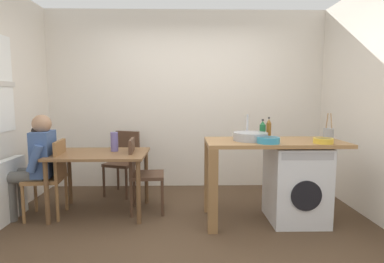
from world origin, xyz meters
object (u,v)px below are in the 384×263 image
object	(u,v)px
seated_person	(36,161)
vase	(114,142)
mixing_bowl	(268,140)
chair_opposite	(141,171)
utensil_crock	(328,134)
dining_table	(100,161)
chair_spare_by_wall	(124,159)
bottle_squat_brown	(269,128)
colander	(323,140)
washing_machine	(296,183)
bottle_tall_green	(263,130)
chair_person_seat	(51,174)

from	to	relation	value
seated_person	vase	distance (m)	0.90
mixing_bowl	vase	xyz separation A→B (m)	(-1.73, 0.57, -0.10)
chair_opposite	utensil_crock	size ratio (longest dim) A/B	3.00
utensil_crock	chair_opposite	bearing A→B (deg)	172.99
vase	dining_table	bearing A→B (deg)	-146.31
chair_opposite	chair_spare_by_wall	xyz separation A→B (m)	(-0.35, 0.73, 0.00)
chair_spare_by_wall	bottle_squat_brown	world-z (taller)	bottle_squat_brown
dining_table	colander	size ratio (longest dim) A/B	5.50
washing_machine	chair_opposite	bearing A→B (deg)	169.93
dining_table	vase	size ratio (longest dim) A/B	4.68
chair_opposite	seated_person	world-z (taller)	seated_person
chair_opposite	utensil_crock	xyz separation A→B (m)	(2.15, -0.26, 0.48)
utensil_crock	colander	xyz separation A→B (m)	(-0.18, -0.27, -0.04)
seated_person	dining_table	bearing A→B (deg)	-87.36
seated_person	colander	world-z (taller)	seated_person
bottle_tall_green	utensil_crock	distance (m)	0.73
washing_machine	chair_person_seat	bearing A→B (deg)	176.33
dining_table	chair_person_seat	world-z (taller)	chair_person_seat
colander	vase	distance (m)	2.37
dining_table	bottle_tall_green	distance (m)	1.94
dining_table	chair_opposite	world-z (taller)	chair_opposite
vase	chair_opposite	bearing A→B (deg)	-9.65
washing_machine	chair_spare_by_wall	bearing A→B (deg)	153.97
chair_person_seat	vase	world-z (taller)	vase
bottle_squat_brown	mixing_bowl	world-z (taller)	bottle_squat_brown
dining_table	bottle_tall_green	size ratio (longest dim) A/B	4.85
bottle_tall_green	vase	distance (m)	1.78
bottle_squat_brown	vase	distance (m)	1.86
colander	dining_table	bearing A→B (deg)	168.68
utensil_crock	vase	xyz separation A→B (m)	(-2.48, 0.32, -0.13)
chair_person_seat	bottle_tall_green	size ratio (longest dim) A/B	3.97
bottle_squat_brown	utensil_crock	bearing A→B (deg)	-15.66
chair_person_seat	mixing_bowl	bearing A→B (deg)	-105.02
dining_table	colander	world-z (taller)	colander
seated_person	bottle_squat_brown	world-z (taller)	seated_person
chair_spare_by_wall	vase	xyz separation A→B (m)	(0.02, -0.67, 0.35)
dining_table	chair_spare_by_wall	size ratio (longest dim) A/B	1.22
dining_table	washing_machine	distance (m)	2.29
dining_table	chair_spare_by_wall	bearing A→B (deg)	80.76
seated_person	bottle_tall_green	world-z (taller)	seated_person
chair_spare_by_wall	washing_machine	world-z (taller)	chair_spare_by_wall
chair_spare_by_wall	bottle_tall_green	bearing A→B (deg)	172.89
washing_machine	bottle_tall_green	distance (m)	0.70
seated_person	bottle_tall_green	bearing A→B (deg)	-96.74
seated_person	vase	xyz separation A→B (m)	(0.86, 0.21, 0.19)
utensil_crock	seated_person	bearing A→B (deg)	178.10
chair_spare_by_wall	seated_person	bearing A→B (deg)	66.50
bottle_tall_green	utensil_crock	xyz separation A→B (m)	(0.72, -0.08, -0.03)
washing_machine	mixing_bowl	distance (m)	0.68
mixing_bowl	vase	bearing A→B (deg)	161.75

